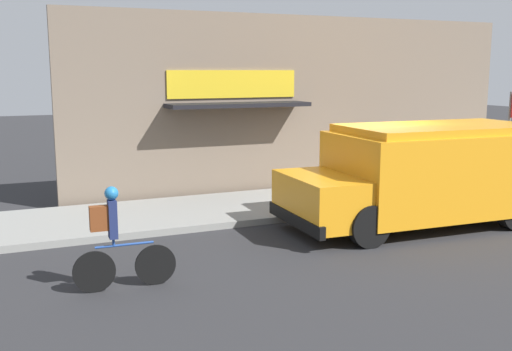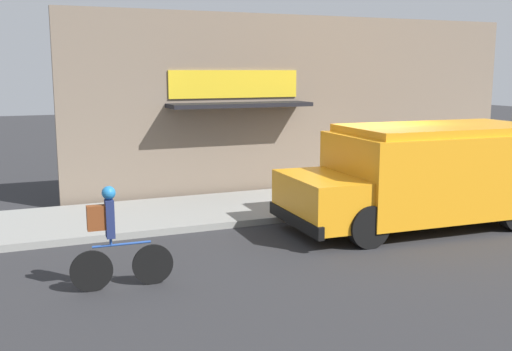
# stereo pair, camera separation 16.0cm
# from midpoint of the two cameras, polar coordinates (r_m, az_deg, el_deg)

# --- Properties ---
(ground_plane) EXTENTS (70.00, 70.00, 0.00)m
(ground_plane) POSITION_cam_midpoint_polar(r_m,az_deg,el_deg) (13.71, 10.11, -3.60)
(ground_plane) COLOR #2B2B2D
(sidewalk) EXTENTS (28.00, 2.87, 0.14)m
(sidewalk) POSITION_cam_midpoint_polar(r_m,az_deg,el_deg) (14.87, 7.08, -2.18)
(sidewalk) COLOR gray
(sidewalk) RESTS_ON ground_plane
(storefront) EXTENTS (12.66, 1.03, 4.59)m
(storefront) POSITION_cam_midpoint_polar(r_m,az_deg,el_deg) (16.00, 3.96, 6.80)
(storefront) COLOR #756656
(storefront) RESTS_ON ground_plane
(school_bus) EXTENTS (5.61, 2.92, 2.08)m
(school_bus) POSITION_cam_midpoint_polar(r_m,az_deg,el_deg) (12.82, 15.53, 0.25)
(school_bus) COLOR orange
(school_bus) RESTS_ON ground_plane
(cyclist) EXTENTS (1.51, 0.20, 1.55)m
(cyclist) POSITION_cam_midpoint_polar(r_m,az_deg,el_deg) (8.98, -13.69, -5.94)
(cyclist) COLOR black
(cyclist) RESTS_ON ground_plane
(stop_sign_post) EXTENTS (0.45, 0.45, 2.50)m
(stop_sign_post) POSITION_cam_midpoint_polar(r_m,az_deg,el_deg) (16.96, 22.77, 4.57)
(stop_sign_post) COLOR slate
(stop_sign_post) RESTS_ON sidewalk
(trash_bin) EXTENTS (0.49, 0.49, 0.98)m
(trash_bin) POSITION_cam_midpoint_polar(r_m,az_deg,el_deg) (16.59, 12.79, 0.89)
(trash_bin) COLOR #2D5138
(trash_bin) RESTS_ON sidewalk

